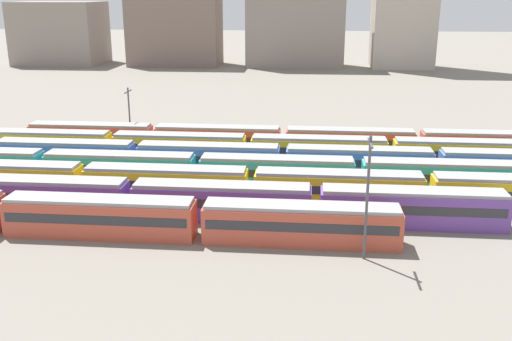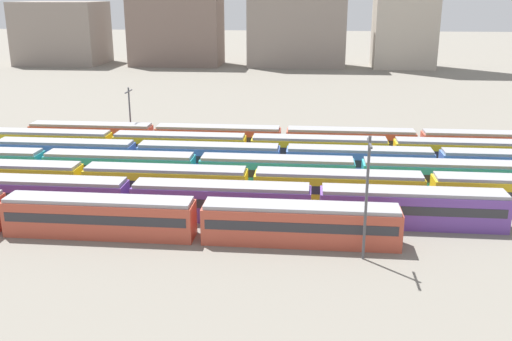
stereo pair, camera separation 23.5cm
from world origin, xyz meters
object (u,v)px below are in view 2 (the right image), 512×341
train_track_1 (130,198)px  train_track_2 (251,186)px  train_track_6 (418,143)px  train_track_4 (283,160)px  catenary_pole_0 (367,193)px  train_track_3 (358,175)px  train_track_5 (249,149)px  train_track_0 (100,216)px  catenary_pole_1 (130,113)px

train_track_1 → train_track_2: bearing=23.6°
train_track_2 → train_track_6: same height
train_track_2 → train_track_4: 10.81m
train_track_1 → catenary_pole_0: (23.05, -8.02, 4.12)m
train_track_2 → train_track_6: (21.39, 20.80, 0.00)m
train_track_1 → train_track_6: bearing=38.0°
train_track_4 → train_track_6: 21.16m
train_track_3 → train_track_5: bearing=143.2°
train_track_1 → train_track_3: same height
train_track_1 → train_track_4: size_ratio=1.00×
train_track_1 → train_track_5: 23.05m
train_track_1 → catenary_pole_0: bearing=-19.2°
train_track_0 → catenary_pole_0: 24.89m
train_track_4 → train_track_2: bearing=-105.9°
catenary_pole_1 → train_track_5: bearing=-23.5°
train_track_3 → catenary_pole_1: catenary_pole_1 is taller
train_track_0 → train_track_2: bearing=38.2°
train_track_0 → train_track_3: same height
train_track_2 → catenary_pole_0: bearing=-49.8°
catenary_pole_1 → train_track_0: bearing=-77.5°
train_track_6 → catenary_pole_0: bearing=-106.7°
train_track_2 → catenary_pole_0: (11.17, -13.22, 4.12)m
train_track_1 → train_track_4: same height
train_track_3 → train_track_2: bearing=-156.5°
catenary_pole_1 → train_track_3: bearing=-29.6°
train_track_2 → catenary_pole_1: 31.74m
train_track_1 → train_track_5: bearing=64.5°
train_track_3 → catenary_pole_0: catenary_pole_0 is taller
train_track_0 → catenary_pole_0: catenary_pole_0 is taller
train_track_6 → catenary_pole_0: catenary_pole_0 is taller
train_track_6 → catenary_pole_1: size_ratio=13.02×
train_track_4 → catenary_pole_0: (8.21, -23.62, 4.12)m
train_track_5 → train_track_6: same height
train_track_0 → train_track_6: (34.61, 31.20, 0.00)m
catenary_pole_0 → train_track_4: bearing=109.2°
train_track_3 → train_track_5: size_ratio=1.51×
catenary_pole_1 → catenary_pole_0: bearing=-49.2°
train_track_0 → train_track_1: size_ratio=0.75×
train_track_4 → train_track_5: size_ratio=1.00×
train_track_1 → train_track_4: 21.54m
train_track_1 → catenary_pole_1: size_ratio=8.65×
train_track_4 → catenary_pole_1: size_ratio=8.65×
train_track_3 → catenary_pole_0: 18.89m
train_track_0 → train_track_6: 46.60m
train_track_2 → catenary_pole_1: catenary_pole_1 is taller
train_track_2 → train_track_1: bearing=-156.4°
train_track_0 → train_track_6: bearing=42.0°
train_track_5 → catenary_pole_1: catenary_pole_1 is taller
train_track_6 → catenary_pole_0: size_ratio=10.29×
train_track_5 → train_track_6: 23.93m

